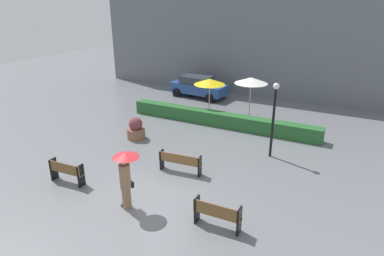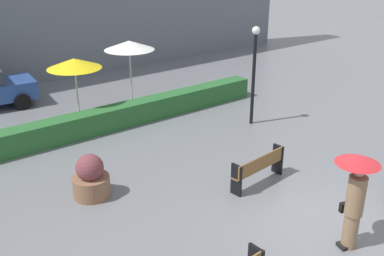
{
  "view_description": "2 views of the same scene",
  "coord_description": "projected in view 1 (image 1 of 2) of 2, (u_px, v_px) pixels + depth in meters",
  "views": [
    {
      "loc": [
        6.29,
        -8.56,
        6.95
      ],
      "look_at": [
        -0.66,
        4.91,
        1.06
      ],
      "focal_mm": 31.44,
      "sensor_mm": 36.0,
      "label": 1
    },
    {
      "loc": [
        -7.85,
        -4.86,
        6.04
      ],
      "look_at": [
        -1.3,
        3.68,
        1.58
      ],
      "focal_mm": 41.52,
      "sensor_mm": 36.0,
      "label": 2
    }
  ],
  "objects": [
    {
      "name": "bench_mid_center",
      "position": [
        180.0,
        161.0,
        14.12
      ],
      "size": [
        1.89,
        0.51,
        0.87
      ],
      "color": "brown",
      "rests_on": "ground"
    },
    {
      "name": "planter_pot",
      "position": [
        136.0,
        129.0,
        17.59
      ],
      "size": [
        0.95,
        0.95,
        1.17
      ],
      "color": "brown",
      "rests_on": "ground"
    },
    {
      "name": "ground_plane",
      "position": [
        147.0,
        201.0,
        12.3
      ],
      "size": [
        60.0,
        60.0,
        0.0
      ],
      "primitive_type": "plane",
      "color": "slate"
    },
    {
      "name": "patio_umbrella_yellow",
      "position": [
        210.0,
        82.0,
        20.3
      ],
      "size": [
        1.91,
        1.91,
        2.39
      ],
      "color": "silver",
      "rests_on": "ground"
    },
    {
      "name": "bench_near_right",
      "position": [
        217.0,
        214.0,
        10.67
      ],
      "size": [
        1.58,
        0.41,
        0.92
      ],
      "color": "brown",
      "rests_on": "ground"
    },
    {
      "name": "patio_umbrella_white",
      "position": [
        251.0,
        81.0,
        19.5
      ],
      "size": [
        1.94,
        1.94,
        2.64
      ],
      "color": "silver",
      "rests_on": "ground"
    },
    {
      "name": "pedestrian_with_umbrella",
      "position": [
        126.0,
        174.0,
        11.46
      ],
      "size": [
        0.91,
        0.91,
        2.11
      ],
      "color": "#8C6B4C",
      "rests_on": "ground"
    },
    {
      "name": "parked_car",
      "position": [
        198.0,
        86.0,
        24.97
      ],
      "size": [
        4.36,
        2.32,
        1.57
      ],
      "color": "#28478C",
      "rests_on": "ground"
    },
    {
      "name": "building_facade",
      "position": [
        271.0,
        36.0,
        23.97
      ],
      "size": [
        28.0,
        1.2,
        8.74
      ],
      "primitive_type": "cube",
      "color": "slate",
      "rests_on": "ground"
    },
    {
      "name": "bench_near_left",
      "position": [
        66.0,
        171.0,
        13.31
      ],
      "size": [
        1.54,
        0.44,
        0.92
      ],
      "color": "brown",
      "rests_on": "ground"
    },
    {
      "name": "hedge_strip",
      "position": [
        220.0,
        119.0,
        19.38
      ],
      "size": [
        11.32,
        0.7,
        0.79
      ],
      "primitive_type": "cube",
      "color": "#28602D",
      "rests_on": "ground"
    },
    {
      "name": "lamp_post",
      "position": [
        274.0,
        112.0,
        14.99
      ],
      "size": [
        0.28,
        0.28,
        3.51
      ],
      "color": "black",
      "rests_on": "ground"
    }
  ]
}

